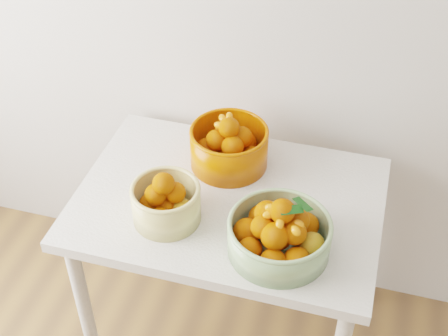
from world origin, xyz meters
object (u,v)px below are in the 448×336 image
at_px(bowl_cream, 166,202).
at_px(bowl_green, 279,234).
at_px(table, 228,219).
at_px(bowl_orange, 229,146).

distance_m(bowl_cream, bowl_green, 0.37).
height_order(table, bowl_orange, bowl_orange).
height_order(bowl_cream, bowl_green, bowl_green).
height_order(table, bowl_green, bowl_green).
xyz_separation_m(table, bowl_green, (0.20, -0.18, 0.16)).
bearing_deg(bowl_green, bowl_orange, 125.78).
bearing_deg(table, bowl_green, -40.73).
height_order(bowl_green, bowl_orange, bowl_green).
bearing_deg(bowl_green, bowl_cream, 174.68).
xyz_separation_m(bowl_cream, bowl_orange, (0.12, 0.31, 0.01)).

